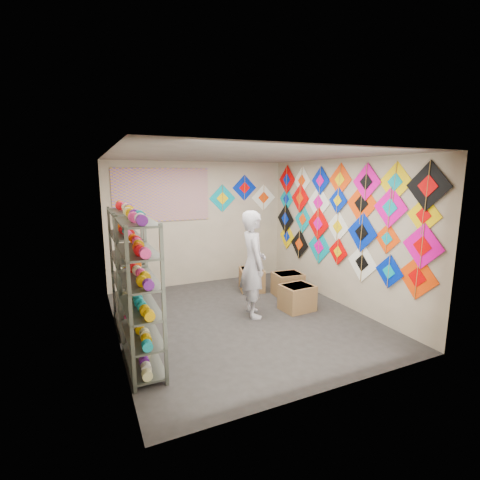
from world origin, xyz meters
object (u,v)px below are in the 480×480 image
carton_b (288,284)px  carton_c (252,280)px  shopkeeper (253,264)px  carton_a (297,298)px  shelf_rack_back (127,269)px  shelf_rack_front (140,295)px

carton_b → carton_c: carton_c is taller
shopkeeper → carton_b: 1.45m
shopkeeper → carton_c: 1.50m
carton_a → carton_b: 0.80m
shelf_rack_back → carton_a: size_ratio=3.44×
carton_c → shelf_rack_back: bearing=-146.0°
shelf_rack_back → carton_a: shelf_rack_back is taller
carton_a → carton_b: bearing=65.6°
shopkeeper → carton_b: size_ratio=3.28×
shelf_rack_back → carton_c: size_ratio=3.57×
shelf_rack_front → carton_a: shelf_rack_front is taller
shelf_rack_back → shopkeeper: shelf_rack_back is taller
shelf_rack_front → carton_c: bearing=39.1°
carton_b → shelf_rack_back: bearing=-170.8°
shelf_rack_back → carton_b: 3.21m
shelf_rack_front → shopkeeper: bearing=24.2°
shelf_rack_front → shopkeeper: shelf_rack_front is taller
shelf_rack_back → carton_b: bearing=4.3°
shelf_rack_front → carton_a: (2.84, 0.78, -0.72)m
shelf_rack_back → shopkeeper: 2.05m
shelf_rack_front → carton_a: bearing=15.3°
carton_a → carton_c: carton_c is taller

